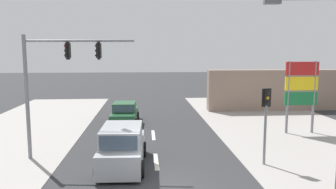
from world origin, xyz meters
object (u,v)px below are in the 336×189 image
pedestal_signal_right_kerb (266,113)px  suv_oncoming_mid (122,148)px  shopping_plaza_sign (301,87)px  sedan_oncoming_near (125,114)px  traffic_signal_mast (53,74)px

pedestal_signal_right_kerb → suv_oncoming_mid: pedestal_signal_right_kerb is taller
shopping_plaza_sign → sedan_oncoming_near: bearing=162.3°
traffic_signal_mast → suv_oncoming_mid: bearing=-21.4°
shopping_plaza_sign → suv_oncoming_mid: bearing=-153.9°
pedestal_signal_right_kerb → traffic_signal_mast: bearing=171.0°
pedestal_signal_right_kerb → suv_oncoming_mid: bearing=177.8°
shopping_plaza_sign → suv_oncoming_mid: size_ratio=1.00×
traffic_signal_mast → suv_oncoming_mid: 4.82m
suv_oncoming_mid → sedan_oncoming_near: 8.97m
sedan_oncoming_near → shopping_plaza_sign: bearing=-17.7°
suv_oncoming_mid → sedan_oncoming_near: size_ratio=1.07×
traffic_signal_mast → shopping_plaza_sign: bearing=15.9°
sedan_oncoming_near → traffic_signal_mast: bearing=-110.6°
traffic_signal_mast → sedan_oncoming_near: traffic_signal_mast is taller
sedan_oncoming_near → pedestal_signal_right_kerb: bearing=-53.0°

